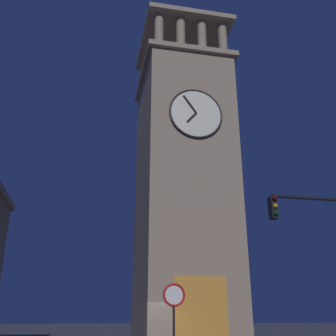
{
  "coord_description": "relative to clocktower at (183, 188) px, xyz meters",
  "views": [
    {
      "loc": [
        3.85,
        22.12,
        1.71
      ],
      "look_at": [
        -1.69,
        -4.99,
        12.26
      ],
      "focal_mm": 41.89,
      "sensor_mm": 36.0,
      "label": 1
    }
  ],
  "objects": [
    {
      "name": "clocktower",
      "position": [
        0.0,
        0.0,
        0.0
      ],
      "size": [
        6.9,
        8.38,
        26.76
      ],
      "color": "gray",
      "rests_on": "ground_plane"
    },
    {
      "name": "no_horn_sign",
      "position": [
        3.7,
        13.35,
        -8.54
      ],
      "size": [
        0.78,
        0.14,
        2.81
      ],
      "color": "black",
      "rests_on": "ground_plane"
    }
  ]
}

